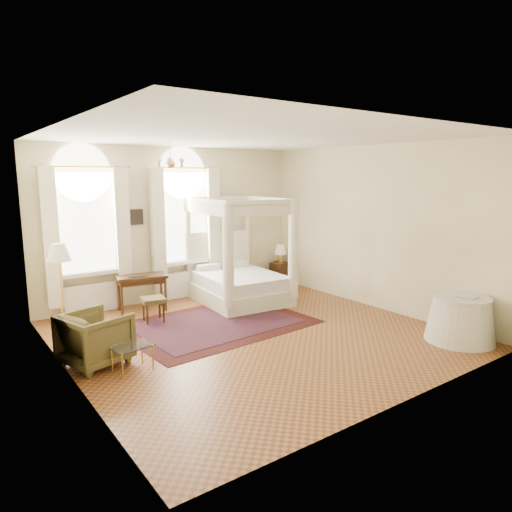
# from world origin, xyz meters

# --- Properties ---
(ground) EXTENTS (6.00, 6.00, 0.00)m
(ground) POSITION_xyz_m (0.00, 0.00, 0.00)
(ground) COLOR brown
(ground) RESTS_ON ground
(room_walls) EXTENTS (6.00, 6.00, 6.00)m
(room_walls) POSITION_xyz_m (0.00, 0.00, 1.98)
(room_walls) COLOR #FFEFC2
(room_walls) RESTS_ON ground
(window_left) EXTENTS (1.62, 0.27, 3.29)m
(window_left) POSITION_xyz_m (-1.90, 2.87, 1.49)
(window_left) COLOR white
(window_left) RESTS_ON room_walls
(window_right) EXTENTS (1.62, 0.27, 3.29)m
(window_right) POSITION_xyz_m (0.20, 2.87, 1.49)
(window_right) COLOR white
(window_right) RESTS_ON room_walls
(chandelier) EXTENTS (0.51, 0.45, 0.50)m
(chandelier) POSITION_xyz_m (-0.90, 1.20, 2.91)
(chandelier) COLOR gold
(chandelier) RESTS_ON room_walls
(wall_pictures) EXTENTS (2.54, 0.03, 0.39)m
(wall_pictures) POSITION_xyz_m (0.09, 2.97, 1.89)
(wall_pictures) COLOR black
(wall_pictures) RESTS_ON room_walls
(canopy_bed) EXTENTS (1.84, 2.19, 2.23)m
(canopy_bed) POSITION_xyz_m (0.96, 1.89, 0.51)
(canopy_bed) COLOR beige
(canopy_bed) RESTS_ON ground
(nightstand) EXTENTS (0.48, 0.46, 0.54)m
(nightstand) POSITION_xyz_m (2.70, 2.70, 0.27)
(nightstand) COLOR #341E0E
(nightstand) RESTS_ON ground
(nightstand_lamp) EXTENTS (0.30, 0.30, 0.44)m
(nightstand_lamp) POSITION_xyz_m (2.76, 2.72, 0.83)
(nightstand_lamp) COLOR gold
(nightstand_lamp) RESTS_ON nightstand
(writing_desk) EXTENTS (1.05, 0.69, 0.73)m
(writing_desk) POSITION_xyz_m (-1.01, 2.46, 0.62)
(writing_desk) COLOR #341E0E
(writing_desk) RESTS_ON ground
(laptop) EXTENTS (0.40, 0.32, 0.03)m
(laptop) POSITION_xyz_m (-1.12, 2.41, 0.74)
(laptop) COLOR black
(laptop) RESTS_ON writing_desk
(stool) EXTENTS (0.47, 0.47, 0.47)m
(stool) POSITION_xyz_m (-1.13, 1.63, 0.39)
(stool) COLOR #453E1D
(stool) RESTS_ON ground
(armchair) EXTENTS (1.05, 1.03, 0.77)m
(armchair) POSITION_xyz_m (-2.58, 0.30, 0.38)
(armchair) COLOR #4E4421
(armchair) RESTS_ON ground
(coffee_table) EXTENTS (0.58, 0.44, 0.37)m
(coffee_table) POSITION_xyz_m (-2.25, -0.23, 0.33)
(coffee_table) COLOR silver
(coffee_table) RESTS_ON ground
(floor_lamp) EXTENTS (0.40, 0.40, 1.57)m
(floor_lamp) POSITION_xyz_m (-2.64, 1.95, 1.34)
(floor_lamp) COLOR gold
(floor_lamp) RESTS_ON ground
(oriental_rug) EXTENTS (3.44, 2.57, 0.01)m
(oriental_rug) POSITION_xyz_m (-0.25, 0.84, 0.01)
(oriental_rug) COLOR #3F100F
(oriental_rug) RESTS_ON ground
(side_table) EXTENTS (1.10, 1.10, 0.75)m
(side_table) POSITION_xyz_m (2.56, -2.24, 0.37)
(side_table) COLOR silver
(side_table) RESTS_ON ground
(book) EXTENTS (0.25, 0.31, 0.03)m
(book) POSITION_xyz_m (2.44, -2.34, 0.77)
(book) COLOR black
(book) RESTS_ON side_table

